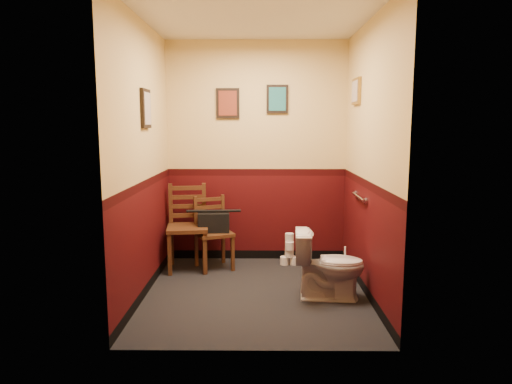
% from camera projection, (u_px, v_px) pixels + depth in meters
% --- Properties ---
extents(floor, '(2.20, 2.40, 0.00)m').
position_uv_depth(floor, '(256.00, 293.00, 4.64)').
color(floor, black).
rests_on(floor, ground).
extents(ceiling, '(2.20, 2.40, 0.00)m').
position_uv_depth(ceiling, '(256.00, 15.00, 4.24)').
color(ceiling, silver).
rests_on(ceiling, ground).
extents(wall_back, '(2.20, 0.00, 2.70)m').
position_uv_depth(wall_back, '(257.00, 153.00, 5.63)').
color(wall_back, '#3D090B').
rests_on(wall_back, ground).
extents(wall_front, '(2.20, 0.00, 2.70)m').
position_uv_depth(wall_front, '(254.00, 173.00, 3.25)').
color(wall_front, '#3D090B').
rests_on(wall_front, ground).
extents(wall_left, '(0.00, 2.40, 2.70)m').
position_uv_depth(wall_left, '(143.00, 160.00, 4.45)').
color(wall_left, '#3D090B').
rests_on(wall_left, ground).
extents(wall_right, '(0.00, 2.40, 2.70)m').
position_uv_depth(wall_right, '(369.00, 160.00, 4.43)').
color(wall_right, '#3D090B').
rests_on(wall_right, ground).
extents(grab_bar, '(0.05, 0.56, 0.06)m').
position_uv_depth(grab_bar, '(359.00, 197.00, 4.74)').
color(grab_bar, silver).
rests_on(grab_bar, wall_right).
extents(framed_print_back_a, '(0.28, 0.04, 0.36)m').
position_uv_depth(framed_print_back_a, '(228.00, 103.00, 5.52)').
color(framed_print_back_a, black).
rests_on(framed_print_back_a, wall_back).
extents(framed_print_back_b, '(0.26, 0.04, 0.34)m').
position_uv_depth(framed_print_back_b, '(277.00, 99.00, 5.51)').
color(framed_print_back_b, black).
rests_on(framed_print_back_b, wall_back).
extents(framed_print_left, '(0.04, 0.30, 0.38)m').
position_uv_depth(framed_print_left, '(146.00, 109.00, 4.47)').
color(framed_print_left, black).
rests_on(framed_print_left, wall_left).
extents(framed_print_right, '(0.04, 0.34, 0.28)m').
position_uv_depth(framed_print_right, '(356.00, 91.00, 4.92)').
color(framed_print_right, olive).
rests_on(framed_print_right, wall_right).
extents(toilet, '(0.71, 0.43, 0.67)m').
position_uv_depth(toilet, '(329.00, 265.00, 4.45)').
color(toilet, white).
rests_on(toilet, floor).
extents(toilet_brush, '(0.14, 0.14, 0.49)m').
position_uv_depth(toilet_brush, '(344.00, 286.00, 4.60)').
color(toilet_brush, silver).
rests_on(toilet_brush, floor).
extents(chair_left, '(0.52, 0.52, 1.00)m').
position_uv_depth(chair_left, '(188.00, 227.00, 5.36)').
color(chair_left, '#4A2916').
rests_on(chair_left, floor).
extents(chair_right, '(0.52, 0.52, 0.85)m').
position_uv_depth(chair_right, '(213.00, 233.00, 5.40)').
color(chair_right, '#4A2916').
rests_on(chair_right, floor).
extents(handbag, '(0.37, 0.20, 0.27)m').
position_uv_depth(handbag, '(214.00, 222.00, 5.34)').
color(handbag, black).
rests_on(handbag, chair_right).
extents(tp_stack, '(0.22, 0.14, 0.39)m').
position_uv_depth(tp_stack, '(289.00, 251.00, 5.54)').
color(tp_stack, silver).
rests_on(tp_stack, floor).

